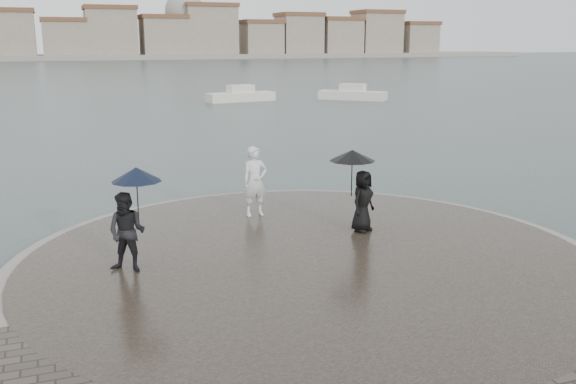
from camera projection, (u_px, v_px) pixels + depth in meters
name	position (u px, v px, depth m)	size (l,w,h in m)	color
ground	(391.00, 343.00, 10.38)	(400.00, 400.00, 0.00)	#2B3835
kerb_ring	(309.00, 265.00, 13.54)	(12.50, 12.50, 0.32)	gray
quay_tip	(309.00, 264.00, 13.53)	(11.90, 11.90, 0.36)	#2D261E
statue	(255.00, 181.00, 16.39)	(0.66, 0.43, 1.80)	silver
visitor_left	(129.00, 217.00, 12.41)	(1.22, 1.04, 2.04)	black
visitor_right	(359.00, 184.00, 14.99)	(1.22, 1.08, 1.95)	black
far_skyline	(36.00, 36.00, 153.46)	(260.00, 20.00, 37.00)	gray
boats	(203.00, 102.00, 46.34)	(35.05, 13.11, 1.50)	silver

